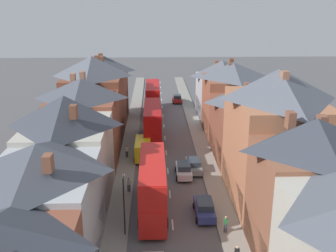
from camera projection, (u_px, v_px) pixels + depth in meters
The scene contains 17 objects.
pavement_left at pixel (129, 147), 54.94m from camera, with size 2.20×104.00×0.14m, color gray.
pavement_right at pixel (202, 146), 55.30m from camera, with size 2.20×104.00×0.14m, color gray.
centre_line_dashes at pixel (166, 153), 53.23m from camera, with size 0.14×97.80×0.01m.
terrace_row_left at pixel (68, 151), 38.76m from camera, with size 8.00×66.77×12.34m.
terrace_row_right at pixel (274, 151), 38.78m from camera, with size 8.00×71.25×13.62m.
double_decker_bus_lead at pixel (153, 98), 71.37m from camera, with size 2.74×10.80×5.30m.
double_decker_bus_mid_street at pixel (153, 185), 37.57m from camera, with size 2.74×10.80×5.30m.
double_decker_bus_far_approaching at pixel (153, 123), 56.75m from camera, with size 2.74×10.80×5.30m.
car_parked_left_a at pixel (194, 165), 47.25m from camera, with size 1.90×4.45×1.57m.
car_parked_right_a at pixel (204, 208), 37.33m from camera, with size 1.90×4.32×1.69m.
car_mid_black at pixel (177, 99), 79.20m from camera, with size 1.90×3.87×1.58m.
car_parked_left_b at pixel (184, 170), 45.82m from camera, with size 1.90×4.25×1.67m.
delivery_van at pixel (143, 148), 51.01m from camera, with size 2.20×5.20×2.41m.
pedestrian_mid_left at pixel (226, 223), 34.42m from camera, with size 0.36×0.22×1.61m.
pedestrian_mid_right at pixel (129, 184), 41.80m from camera, with size 0.36×0.22×1.61m.
pedestrian_far_left at pixel (127, 151), 51.06m from camera, with size 0.36×0.22×1.61m.
street_lamp at pixel (124, 202), 33.57m from camera, with size 0.20×1.12×5.50m.
Camera 1 is at (-1.59, -13.58, 19.66)m, focal length 42.00 mm.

